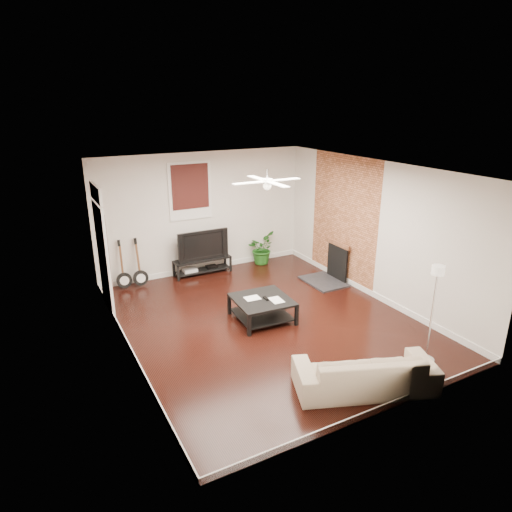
{
  "coord_description": "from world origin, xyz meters",
  "views": [
    {
      "loc": [
        -3.71,
        -6.55,
        3.9
      ],
      "look_at": [
        0.0,
        0.4,
        1.15
      ],
      "focal_mm": 31.63,
      "sensor_mm": 36.0,
      "label": 1
    }
  ],
  "objects": [
    {
      "name": "brick_accent",
      "position": [
        2.49,
        1.0,
        1.4
      ],
      "size": [
        0.02,
        2.2,
        2.8
      ],
      "primitive_type": "cube",
      "color": "brown",
      "rests_on": "floor"
    },
    {
      "name": "tv",
      "position": [
        -0.15,
        2.8,
        0.73
      ],
      "size": [
        1.21,
        0.16,
        0.7
      ],
      "primitive_type": "imported",
      "color": "black",
      "rests_on": "tv_stand"
    },
    {
      "name": "guitar_left",
      "position": [
        -1.98,
        2.75,
        0.54
      ],
      "size": [
        0.36,
        0.28,
        1.08
      ],
      "primitive_type": null,
      "rotation": [
        0.0,
        0.0,
        -0.14
      ],
      "color": "black",
      "rests_on": "floor"
    },
    {
      "name": "tv_stand",
      "position": [
        -0.15,
        2.78,
        0.19
      ],
      "size": [
        1.35,
        0.36,
        0.38
      ],
      "primitive_type": "cube",
      "color": "black",
      "rests_on": "floor"
    },
    {
      "name": "floor_lamp",
      "position": [
        1.56,
        -2.36,
        0.8
      ],
      "size": [
        0.34,
        0.34,
        1.6
      ],
      "primitive_type": null,
      "rotation": [
        0.0,
        0.0,
        -0.37
      ],
      "color": "silver",
      "rests_on": "floor"
    },
    {
      "name": "window_back",
      "position": [
        -0.3,
        2.97,
        1.95
      ],
      "size": [
        1.0,
        0.06,
        1.3
      ],
      "primitive_type": "cube",
      "color": "black",
      "rests_on": "wall_back"
    },
    {
      "name": "sofa",
      "position": [
        0.21,
        -2.46,
        0.29
      ],
      "size": [
        2.11,
        1.42,
        0.57
      ],
      "primitive_type": "imported",
      "rotation": [
        0.0,
        0.0,
        2.77
      ],
      "color": "tan",
      "rests_on": "floor"
    },
    {
      "name": "room",
      "position": [
        0.0,
        0.0,
        1.4
      ],
      "size": [
        5.01,
        6.01,
        2.81
      ],
      "color": "black",
      "rests_on": "ground"
    },
    {
      "name": "fireplace",
      "position": [
        2.2,
        1.0,
        0.46
      ],
      "size": [
        0.8,
        1.1,
        0.92
      ],
      "primitive_type": "cube",
      "color": "black",
      "rests_on": "floor"
    },
    {
      "name": "potted_plant",
      "position": [
        1.41,
        2.77,
        0.39
      ],
      "size": [
        0.91,
        0.93,
        0.78
      ],
      "primitive_type": "imported",
      "rotation": [
        0.0,
        0.0,
        0.91
      ],
      "color": "#205E1B",
      "rests_on": "floor"
    },
    {
      "name": "ceiling_fan",
      "position": [
        0.0,
        0.0,
        2.6
      ],
      "size": [
        1.24,
        1.24,
        0.32
      ],
      "primitive_type": null,
      "color": "white",
      "rests_on": "ceiling"
    },
    {
      "name": "door_left",
      "position": [
        -2.46,
        1.9,
        1.25
      ],
      "size": [
        0.08,
        1.0,
        2.5
      ],
      "primitive_type": "cube",
      "color": "white",
      "rests_on": "wall_left"
    },
    {
      "name": "coffee_table",
      "position": [
        -0.04,
        0.08,
        0.21
      ],
      "size": [
        1.06,
        1.06,
        0.42
      ],
      "primitive_type": "cube",
      "rotation": [
        0.0,
        0.0,
        -0.06
      ],
      "color": "black",
      "rests_on": "floor"
    },
    {
      "name": "guitar_right",
      "position": [
        -1.63,
        2.72,
        0.54
      ],
      "size": [
        0.34,
        0.25,
        1.08
      ],
      "primitive_type": null,
      "rotation": [
        0.0,
        0.0,
        -0.04
      ],
      "color": "black",
      "rests_on": "floor"
    }
  ]
}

